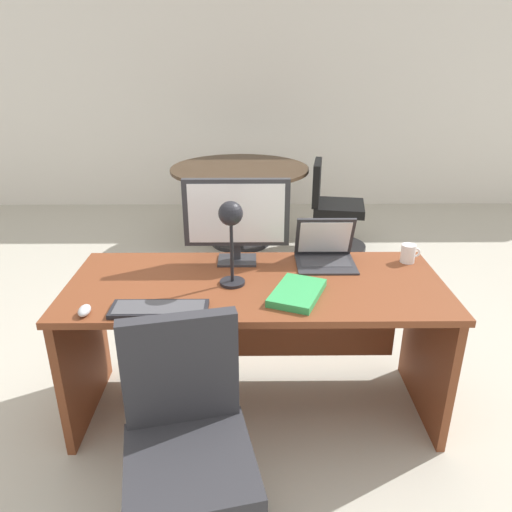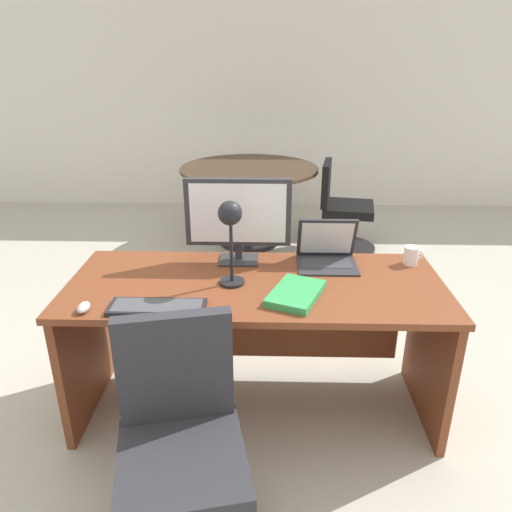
# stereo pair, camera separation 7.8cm
# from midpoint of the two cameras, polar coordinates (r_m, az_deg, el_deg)

# --- Properties ---
(ground) EXTENTS (12.00, 12.00, 0.00)m
(ground) POSITION_cam_midpoint_polar(r_m,az_deg,el_deg) (3.99, 1.12, -3.33)
(ground) COLOR #B7B2A3
(back_wall) EXTENTS (10.00, 0.10, 2.80)m
(back_wall) POSITION_cam_midpoint_polar(r_m,az_deg,el_deg) (5.90, 1.44, 19.39)
(back_wall) COLOR silver
(back_wall) RESTS_ON ground
(desk) EXTENTS (1.80, 0.74, 0.75)m
(desk) POSITION_cam_midpoint_polar(r_m,az_deg,el_deg) (2.46, 0.92, -7.20)
(desk) COLOR brown
(desk) RESTS_ON ground
(monitor) EXTENTS (0.54, 0.16, 0.44)m
(monitor) POSITION_cam_midpoint_polar(r_m,az_deg,el_deg) (2.45, -1.22, 4.84)
(monitor) COLOR #2D2D33
(monitor) RESTS_ON desk
(laptop) EXTENTS (0.30, 0.27, 0.24)m
(laptop) POSITION_cam_midpoint_polar(r_m,az_deg,el_deg) (2.53, 9.23, 0.78)
(laptop) COLOR #2D2D33
(laptop) RESTS_ON desk
(keyboard) EXTENTS (0.41, 0.14, 0.02)m
(keyboard) POSITION_cam_midpoint_polar(r_m,az_deg,el_deg) (2.11, -10.53, -5.97)
(keyboard) COLOR black
(keyboard) RESTS_ON desk
(mouse) EXTENTS (0.05, 0.09, 0.04)m
(mouse) POSITION_cam_midpoint_polar(r_m,az_deg,el_deg) (2.16, -18.72, -5.78)
(mouse) COLOR #B7BABF
(mouse) RESTS_ON desk
(desk_lamp) EXTENTS (0.12, 0.14, 0.41)m
(desk_lamp) POSITION_cam_midpoint_polar(r_m,az_deg,el_deg) (2.16, -2.02, 3.71)
(desk_lamp) COLOR black
(desk_lamp) RESTS_ON desk
(book) EXTENTS (0.30, 0.36, 0.03)m
(book) POSITION_cam_midpoint_polar(r_m,az_deg,el_deg) (2.18, 5.76, -4.42)
(book) COLOR green
(book) RESTS_ON desk
(coffee_mug) EXTENTS (0.10, 0.07, 0.10)m
(coffee_mug) POSITION_cam_midpoint_polar(r_m,az_deg,el_deg) (2.62, 18.70, 0.05)
(coffee_mug) COLOR white
(coffee_mug) RESTS_ON desk
(office_chair) EXTENTS (0.56, 0.57, 0.89)m
(office_chair) POSITION_cam_midpoint_polar(r_m,az_deg,el_deg) (1.98, -7.54, -22.78)
(office_chair) COLOR black
(office_chair) RESTS_ON ground
(meeting_table) EXTENTS (1.31, 1.31, 0.76)m
(meeting_table) POSITION_cam_midpoint_polar(r_m,az_deg,el_deg) (4.67, -0.34, 8.25)
(meeting_table) COLOR black
(meeting_table) RESTS_ON ground
(meeting_chair_near) EXTENTS (0.56, 0.56, 0.84)m
(meeting_chair_near) POSITION_cam_midpoint_polar(r_m,az_deg,el_deg) (4.65, 10.58, 4.78)
(meeting_chair_near) COLOR black
(meeting_chair_near) RESTS_ON ground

